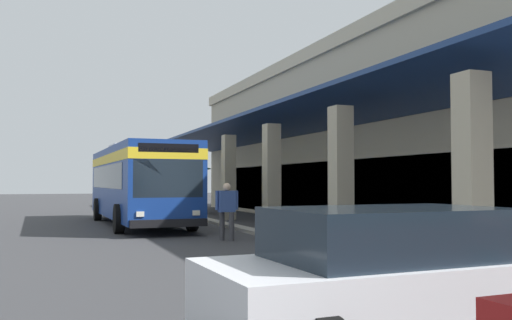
# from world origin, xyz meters

# --- Properties ---
(ground) EXTENTS (120.00, 120.00, 0.00)m
(ground) POSITION_xyz_m (0.00, 8.00, 0.00)
(ground) COLOR #38383A
(curb_strip) EXTENTS (37.37, 0.50, 0.12)m
(curb_strip) POSITION_xyz_m (2.67, 2.49, 0.06)
(curb_strip) COLOR #9E998E
(curb_strip) RESTS_ON ground
(plaza_building) EXTENTS (31.45, 14.37, 7.72)m
(plaza_building) POSITION_xyz_m (2.67, 12.12, 3.86)
(plaza_building) COLOR #B2A88E
(plaza_building) RESTS_ON ground
(transit_bus) EXTENTS (11.26, 2.98, 3.34)m
(transit_bus) POSITION_xyz_m (1.53, -0.62, 1.85)
(transit_bus) COLOR navy
(transit_bus) RESTS_ON ground
(parked_sedan_white) EXTENTS (2.54, 4.46, 1.47)m
(parked_sedan_white) POSITION_xyz_m (19.25, -0.52, 0.75)
(parked_sedan_white) COLOR silver
(parked_sedan_white) RESTS_ON ground
(pedestrian) EXTENTS (0.50, 0.69, 1.71)m
(pedestrian) POSITION_xyz_m (8.64, 0.91, 0.97)
(pedestrian) COLOR #38383D
(pedestrian) RESTS_ON ground
(potted_palm) EXTENTS (1.71, 1.98, 2.63)m
(potted_palm) POSITION_xyz_m (-5.73, 3.48, 0.79)
(potted_palm) COLOR gray
(potted_palm) RESTS_ON ground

